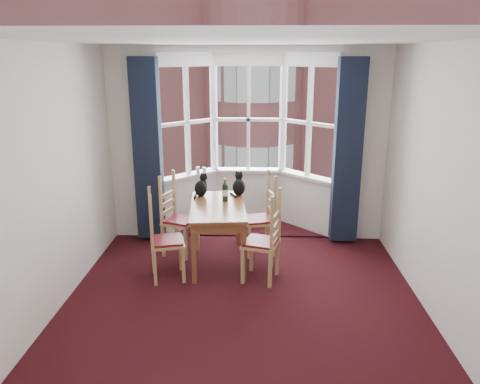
# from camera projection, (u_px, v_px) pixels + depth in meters

# --- Properties ---
(floor) EXTENTS (4.50, 4.50, 0.00)m
(floor) POSITION_uv_depth(u_px,v_px,m) (242.00, 313.00, 5.03)
(floor) COLOR black
(floor) RESTS_ON ground
(ceiling) EXTENTS (4.50, 4.50, 0.00)m
(ceiling) POSITION_uv_depth(u_px,v_px,m) (242.00, 40.00, 4.23)
(ceiling) COLOR white
(ceiling) RESTS_ON floor
(wall_left) EXTENTS (0.00, 4.50, 4.50)m
(wall_left) POSITION_uv_depth(u_px,v_px,m) (44.00, 186.00, 4.70)
(wall_left) COLOR silver
(wall_left) RESTS_ON floor
(wall_right) EXTENTS (0.00, 4.50, 4.50)m
(wall_right) POSITION_uv_depth(u_px,v_px,m) (447.00, 190.00, 4.56)
(wall_right) COLOR silver
(wall_right) RESTS_ON floor
(wall_near) EXTENTS (4.00, 0.00, 4.00)m
(wall_near) POSITION_uv_depth(u_px,v_px,m) (228.00, 305.00, 2.48)
(wall_near) COLOR silver
(wall_near) RESTS_ON floor
(wall_back_pier_left) EXTENTS (0.70, 0.12, 2.80)m
(wall_back_pier_left) POSITION_uv_depth(u_px,v_px,m) (135.00, 145.00, 6.85)
(wall_back_pier_left) COLOR silver
(wall_back_pier_left) RESTS_ON floor
(wall_back_pier_right) EXTENTS (0.70, 0.12, 2.80)m
(wall_back_pier_right) POSITION_uv_depth(u_px,v_px,m) (362.00, 146.00, 6.73)
(wall_back_pier_right) COLOR silver
(wall_back_pier_right) RESTS_ON floor
(bay_window) EXTENTS (2.76, 0.94, 2.80)m
(bay_window) POSITION_uv_depth(u_px,v_px,m) (248.00, 140.00, 7.27)
(bay_window) COLOR white
(bay_window) RESTS_ON floor
(curtain_left) EXTENTS (0.38, 0.22, 2.60)m
(curtain_left) POSITION_uv_depth(u_px,v_px,m) (148.00, 151.00, 6.68)
(curtain_left) COLOR #161E32
(curtain_left) RESTS_ON floor
(curtain_right) EXTENTS (0.38, 0.22, 2.60)m
(curtain_right) POSITION_uv_depth(u_px,v_px,m) (348.00, 152.00, 6.58)
(curtain_right) COLOR #161E32
(curtain_right) RESTS_ON floor
(dining_table) EXTENTS (0.82, 1.36, 0.79)m
(dining_table) POSITION_uv_depth(u_px,v_px,m) (218.00, 213.00, 6.10)
(dining_table) COLOR brown
(dining_table) RESTS_ON floor
(chair_left_near) EXTENTS (0.49, 0.51, 0.92)m
(chair_left_near) POSITION_uv_depth(u_px,v_px,m) (160.00, 243.00, 5.69)
(chair_left_near) COLOR tan
(chair_left_near) RESTS_ON floor
(chair_left_far) EXTENTS (0.52, 0.53, 0.92)m
(chair_left_far) POSITION_uv_depth(u_px,v_px,m) (174.00, 220.00, 6.45)
(chair_left_far) COLOR tan
(chair_left_far) RESTS_ON floor
(chair_right_near) EXTENTS (0.50, 0.51, 0.92)m
(chair_right_near) POSITION_uv_depth(u_px,v_px,m) (268.00, 244.00, 5.64)
(chair_right_near) COLOR tan
(chair_right_near) RESTS_ON floor
(chair_right_far) EXTENTS (0.49, 0.50, 0.92)m
(chair_right_far) POSITION_uv_depth(u_px,v_px,m) (265.00, 220.00, 6.46)
(chair_right_far) COLOR tan
(chair_right_far) RESTS_ON floor
(cat_left) EXTENTS (0.25, 0.28, 0.33)m
(cat_left) POSITION_uv_depth(u_px,v_px,m) (201.00, 187.00, 6.43)
(cat_left) COLOR black
(cat_left) RESTS_ON dining_table
(cat_right) EXTENTS (0.18, 0.25, 0.34)m
(cat_right) POSITION_uv_depth(u_px,v_px,m) (239.00, 186.00, 6.48)
(cat_right) COLOR black
(cat_right) RESTS_ON dining_table
(wine_bottle) EXTENTS (0.08, 0.08, 0.31)m
(wine_bottle) POSITION_uv_depth(u_px,v_px,m) (225.00, 191.00, 6.20)
(wine_bottle) COLOR black
(wine_bottle) RESTS_ON dining_table
(candle_tall) EXTENTS (0.06, 0.06, 0.12)m
(candle_tall) POSITION_uv_depth(u_px,v_px,m) (198.00, 171.00, 7.28)
(candle_tall) COLOR white
(candle_tall) RESTS_ON bay_window
(candle_short) EXTENTS (0.06, 0.06, 0.11)m
(candle_short) POSITION_uv_depth(u_px,v_px,m) (204.00, 171.00, 7.31)
(candle_short) COLOR white
(candle_short) RESTS_ON bay_window
(street) EXTENTS (80.00, 80.00, 0.00)m
(street) POSITION_uv_depth(u_px,v_px,m) (255.00, 166.00, 37.63)
(street) COLOR #333335
(street) RESTS_ON ground
(tenement_building) EXTENTS (18.40, 7.80, 15.20)m
(tenement_building) POSITION_uv_depth(u_px,v_px,m) (254.00, 83.00, 18.00)
(tenement_building) COLOR #934D4C
(tenement_building) RESTS_ON street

